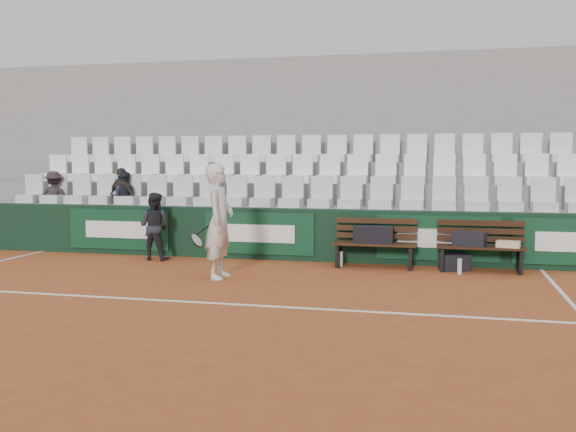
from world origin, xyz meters
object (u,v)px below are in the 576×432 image
object	(u,v)px
tennis_player	(219,221)
sports_bag_right	(469,239)
spectator_c	(123,177)
water_bottle_far	(460,266)
ball_kid	(154,226)
bench_right	(480,259)
spectator_b	(121,175)
spectator_a	(53,177)
sports_bag_left	(373,234)
bench_left	(374,255)
water_bottle_near	(341,259)
sports_bag_ground	(455,262)

from	to	relation	value
tennis_player	sports_bag_right	bearing A→B (deg)	21.73
spectator_c	sports_bag_right	bearing A→B (deg)	159.79
water_bottle_far	tennis_player	bearing A→B (deg)	-161.56
water_bottle_far	ball_kid	xyz separation A→B (m)	(-5.76, 0.27, 0.52)
bench_right	spectator_b	xyz separation A→B (m)	(-7.40, 1.05, 1.39)
bench_right	spectator_a	xyz separation A→B (m)	(-9.05, 1.05, 1.35)
sports_bag_left	spectator_b	distance (m)	5.72
bench_left	bench_right	bearing A→B (deg)	-0.30
sports_bag_left	water_bottle_far	world-z (taller)	sports_bag_left
bench_right	tennis_player	world-z (taller)	tennis_player
water_bottle_near	tennis_player	distance (m)	2.53
ball_kid	water_bottle_far	bearing A→B (deg)	-179.55
sports_bag_ground	spectator_c	bearing A→B (deg)	171.46
sports_bag_right	ball_kid	bearing A→B (deg)	-179.59
water_bottle_near	bench_left	bearing A→B (deg)	1.82
sports_bag_ground	spectator_b	xyz separation A→B (m)	(-6.97, 1.04, 1.47)
bench_right	sports_bag_ground	xyz separation A→B (m)	(-0.43, 0.02, -0.08)
tennis_player	spectator_a	distance (m)	5.57
sports_bag_ground	spectator_a	world-z (taller)	spectator_a
water_bottle_near	sports_bag_ground	bearing A→B (deg)	0.70
water_bottle_near	sports_bag_right	bearing A→B (deg)	-0.61
sports_bag_ground	water_bottle_far	distance (m)	0.37
sports_bag_ground	spectator_a	distance (m)	8.80
sports_bag_ground	spectator_b	distance (m)	7.20
bench_left	sports_bag_ground	size ratio (longest dim) A/B	3.12
sports_bag_right	sports_bag_ground	size ratio (longest dim) A/B	1.12
sports_bag_left	water_bottle_near	xyz separation A→B (m)	(-0.59, -0.02, -0.46)
bench_left	bench_right	distance (m)	1.85
bench_left	spectator_a	size ratio (longest dim) A/B	1.30
bench_right	spectator_b	bearing A→B (deg)	171.89
sports_bag_right	sports_bag_ground	bearing A→B (deg)	168.27
sports_bag_right	spectator_a	bearing A→B (deg)	173.00
spectator_a	water_bottle_near	bearing A→B (deg)	149.88
water_bottle_far	sports_bag_left	bearing A→B (deg)	166.55
sports_bag_left	sports_bag_right	world-z (taller)	sports_bag_left
spectator_c	sports_bag_left	bearing A→B (deg)	157.68
spectator_a	spectator_c	distance (m)	1.70
sports_bag_left	water_bottle_far	bearing A→B (deg)	-13.45
spectator_a	bench_left	bearing A→B (deg)	150.80
tennis_player	ball_kid	bearing A→B (deg)	140.51
water_bottle_near	water_bottle_far	bearing A→B (deg)	-9.18
bench_right	sports_bag_right	bearing A→B (deg)	-170.19
ball_kid	bench_left	bearing A→B (deg)	-175.69
sports_bag_right	spectator_c	distance (m)	7.31
bench_left	water_bottle_far	size ratio (longest dim) A/B	5.57
sports_bag_right	bench_right	bearing A→B (deg)	9.81
water_bottle_near	spectator_a	bearing A→B (deg)	170.84
sports_bag_left	water_bottle_near	distance (m)	0.75
sports_bag_ground	tennis_player	world-z (taller)	tennis_player
bench_right	water_bottle_near	distance (m)	2.46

